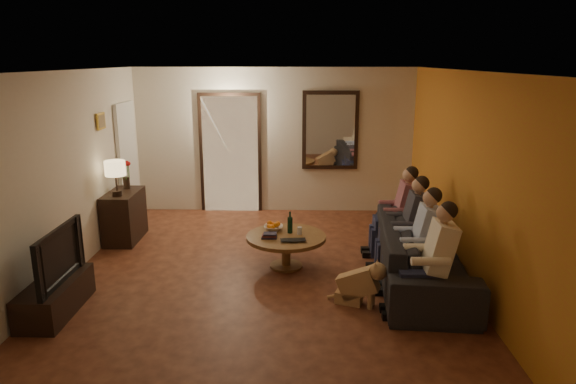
{
  "coord_description": "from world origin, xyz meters",
  "views": [
    {
      "loc": [
        0.43,
        -6.18,
        2.73
      ],
      "look_at": [
        0.3,
        0.3,
        1.05
      ],
      "focal_mm": 32.0,
      "sensor_mm": 36.0,
      "label": 1
    }
  ],
  "objects_px": {
    "coffee_table": "(286,251)",
    "person_b": "(420,245)",
    "dog": "(358,282)",
    "wine_bottle": "(290,222)",
    "bowl": "(273,228)",
    "table_lamp": "(116,178)",
    "tv": "(50,255)",
    "sofa": "(421,254)",
    "person_a": "(433,265)",
    "laptop": "(293,242)",
    "tv_stand": "(56,297)",
    "person_d": "(401,215)",
    "dresser": "(124,216)",
    "person_c": "(409,229)"
  },
  "relations": [
    {
      "from": "person_c",
      "to": "bowl",
      "type": "xyz_separation_m",
      "value": [
        -1.78,
        0.36,
        -0.12
      ]
    },
    {
      "from": "tv",
      "to": "person_d",
      "type": "xyz_separation_m",
      "value": [
        4.13,
        1.8,
        -0.07
      ]
    },
    {
      "from": "wine_bottle",
      "to": "bowl",
      "type": "bearing_deg",
      "value": 152.45
    },
    {
      "from": "person_d",
      "to": "tv_stand",
      "type": "bearing_deg",
      "value": -156.5
    },
    {
      "from": "dog",
      "to": "wine_bottle",
      "type": "distance_m",
      "value": 1.46
    },
    {
      "from": "person_b",
      "to": "bowl",
      "type": "distance_m",
      "value": 2.03
    },
    {
      "from": "tv",
      "to": "person_d",
      "type": "height_order",
      "value": "person_d"
    },
    {
      "from": "person_a",
      "to": "table_lamp",
      "type": "bearing_deg",
      "value": 152.54
    },
    {
      "from": "person_a",
      "to": "person_b",
      "type": "xyz_separation_m",
      "value": [
        0.0,
        0.6,
        0.0
      ]
    },
    {
      "from": "coffee_table",
      "to": "bowl",
      "type": "xyz_separation_m",
      "value": [
        -0.18,
        0.22,
        0.26
      ]
    },
    {
      "from": "tv_stand",
      "to": "person_d",
      "type": "bearing_deg",
      "value": 23.5
    },
    {
      "from": "bowl",
      "to": "coffee_table",
      "type": "bearing_deg",
      "value": -50.71
    },
    {
      "from": "tv_stand",
      "to": "coffee_table",
      "type": "height_order",
      "value": "coffee_table"
    },
    {
      "from": "dog",
      "to": "coffee_table",
      "type": "distance_m",
      "value": 1.38
    },
    {
      "from": "person_a",
      "to": "laptop",
      "type": "bearing_deg",
      "value": 144.84
    },
    {
      "from": "tv",
      "to": "person_a",
      "type": "distance_m",
      "value": 4.13
    },
    {
      "from": "person_b",
      "to": "tv",
      "type": "bearing_deg",
      "value": -171.8
    },
    {
      "from": "person_d",
      "to": "laptop",
      "type": "height_order",
      "value": "person_d"
    },
    {
      "from": "dresser",
      "to": "wine_bottle",
      "type": "relative_size",
      "value": 2.78
    },
    {
      "from": "person_a",
      "to": "bowl",
      "type": "xyz_separation_m",
      "value": [
        -1.78,
        1.56,
        -0.12
      ]
    },
    {
      "from": "tv_stand",
      "to": "person_b",
      "type": "xyz_separation_m",
      "value": [
        4.13,
        0.6,
        0.42
      ]
    },
    {
      "from": "tv",
      "to": "bowl",
      "type": "bearing_deg",
      "value": -56.45
    },
    {
      "from": "tv",
      "to": "coffee_table",
      "type": "height_order",
      "value": "tv"
    },
    {
      "from": "dresser",
      "to": "dog",
      "type": "xyz_separation_m",
      "value": [
        3.37,
        -2.11,
        -0.1
      ]
    },
    {
      "from": "person_a",
      "to": "laptop",
      "type": "distance_m",
      "value": 1.85
    },
    {
      "from": "person_b",
      "to": "wine_bottle",
      "type": "height_order",
      "value": "person_b"
    },
    {
      "from": "tv",
      "to": "sofa",
      "type": "distance_m",
      "value": 4.33
    },
    {
      "from": "dresser",
      "to": "coffee_table",
      "type": "height_order",
      "value": "dresser"
    },
    {
      "from": "tv",
      "to": "person_c",
      "type": "distance_m",
      "value": 4.3
    },
    {
      "from": "table_lamp",
      "to": "person_a",
      "type": "relative_size",
      "value": 0.45
    },
    {
      "from": "table_lamp",
      "to": "tv",
      "type": "xyz_separation_m",
      "value": [
        0.0,
        -2.14,
        -0.37
      ]
    },
    {
      "from": "coffee_table",
      "to": "person_b",
      "type": "bearing_deg",
      "value": -24.76
    },
    {
      "from": "person_a",
      "to": "dog",
      "type": "relative_size",
      "value": 2.14
    },
    {
      "from": "bowl",
      "to": "laptop",
      "type": "relative_size",
      "value": 0.79
    },
    {
      "from": "person_d",
      "to": "dog",
      "type": "distance_m",
      "value": 1.75
    },
    {
      "from": "table_lamp",
      "to": "bowl",
      "type": "relative_size",
      "value": 2.08
    },
    {
      "from": "sofa",
      "to": "dog",
      "type": "xyz_separation_m",
      "value": [
        -0.86,
        -0.64,
        -0.09
      ]
    },
    {
      "from": "wine_bottle",
      "to": "laptop",
      "type": "height_order",
      "value": "wine_bottle"
    },
    {
      "from": "tv",
      "to": "sofa",
      "type": "height_order",
      "value": "tv"
    },
    {
      "from": "table_lamp",
      "to": "person_b",
      "type": "bearing_deg",
      "value": -20.53
    },
    {
      "from": "person_a",
      "to": "coffee_table",
      "type": "height_order",
      "value": "person_a"
    },
    {
      "from": "tv_stand",
      "to": "person_d",
      "type": "height_order",
      "value": "person_d"
    },
    {
      "from": "tv",
      "to": "person_a",
      "type": "bearing_deg",
      "value": -90.07
    },
    {
      "from": "dresser",
      "to": "laptop",
      "type": "relative_size",
      "value": 2.62
    },
    {
      "from": "dresser",
      "to": "coffee_table",
      "type": "distance_m",
      "value": 2.73
    },
    {
      "from": "dresser",
      "to": "person_d",
      "type": "relative_size",
      "value": 0.72
    },
    {
      "from": "dresser",
      "to": "person_a",
      "type": "bearing_deg",
      "value": -29.81
    },
    {
      "from": "tv",
      "to": "wine_bottle",
      "type": "height_order",
      "value": "tv"
    },
    {
      "from": "table_lamp",
      "to": "bowl",
      "type": "xyz_separation_m",
      "value": [
        2.34,
        -0.59,
        -0.55
      ]
    },
    {
      "from": "dog",
      "to": "laptop",
      "type": "relative_size",
      "value": 1.7
    }
  ]
}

